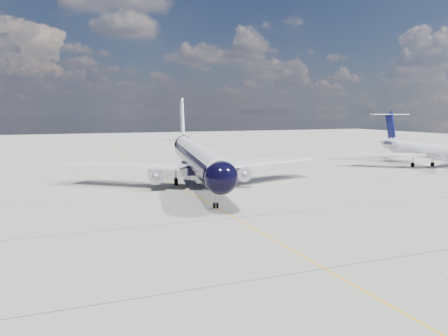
{
  "coord_description": "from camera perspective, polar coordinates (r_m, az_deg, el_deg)",
  "views": [
    {
      "loc": [
        -16.48,
        -28.11,
        10.23
      ],
      "look_at": [
        1.65,
        16.85,
        4.0
      ],
      "focal_mm": 35.0,
      "sensor_mm": 36.0,
      "label": 1
    }
  ],
  "objects": [
    {
      "name": "taxiway_centerline",
      "position": [
        56.54,
        -4.65,
        -3.12
      ],
      "size": [
        0.16,
        160.0,
        0.01
      ],
      "primitive_type": "cube",
      "color": "#F7AC0D",
      "rests_on": "ground"
    },
    {
      "name": "regional_jet",
      "position": [
        90.84,
        24.25,
        2.29
      ],
      "size": [
        26.09,
        30.46,
        10.42
      ],
      "rotation": [
        0.0,
        0.0,
        -0.23
      ],
      "color": "white",
      "rests_on": "ground"
    },
    {
      "name": "ground",
      "position": [
        61.26,
        -6.05,
        -2.33
      ],
      "size": [
        320.0,
        320.0,
        0.0
      ],
      "primitive_type": "plane",
      "color": "#98968D",
      "rests_on": "ground"
    },
    {
      "name": "main_airliner",
      "position": [
        61.94,
        -3.67,
        1.49
      ],
      "size": [
        35.63,
        43.88,
        12.75
      ],
      "rotation": [
        0.0,
        0.0,
        -0.19
      ],
      "color": "black",
      "rests_on": "ground"
    },
    {
      "name": "boarding_stair",
      "position": [
        80.77,
        27.16,
        -0.31
      ],
      "size": [
        3.41,
        3.77,
        3.41
      ],
      "rotation": [
        0.0,
        0.0,
        0.36
      ],
      "color": "white",
      "rests_on": "ground"
    }
  ]
}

